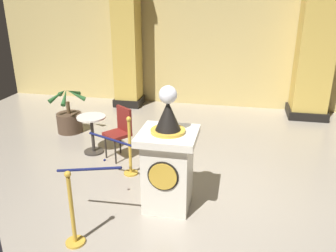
% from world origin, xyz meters
% --- Properties ---
extents(ground_plane, '(12.05, 12.05, 0.00)m').
position_xyz_m(ground_plane, '(0.00, 0.00, 0.00)').
color(ground_plane, '#9E9384').
extents(back_wall, '(12.05, 0.16, 3.72)m').
position_xyz_m(back_wall, '(0.00, 5.12, 1.86)').
color(back_wall, tan).
rests_on(back_wall, ground_plane).
extents(pedestal_clock, '(0.78, 0.78, 1.78)m').
position_xyz_m(pedestal_clock, '(-0.27, 0.07, 0.70)').
color(pedestal_clock, silver).
rests_on(pedestal_clock, ground_plane).
extents(stanchion_near, '(0.24, 0.24, 1.03)m').
position_xyz_m(stanchion_near, '(-1.08, 0.86, 0.36)').
color(stanchion_near, gold).
rests_on(stanchion_near, ground_plane).
extents(stanchion_far, '(0.24, 0.24, 1.00)m').
position_xyz_m(stanchion_far, '(-1.21, -0.97, 0.35)').
color(stanchion_far, gold).
rests_on(stanchion_far, ground_plane).
extents(velvet_rope, '(0.99, 1.02, 0.22)m').
position_xyz_m(velvet_rope, '(-1.14, -0.06, 0.79)').
color(velvet_rope, '#141947').
extents(column_left, '(0.74, 0.74, 3.57)m').
position_xyz_m(column_left, '(-2.30, 4.62, 1.77)').
color(column_left, black).
rests_on(column_left, ground_plane).
extents(column_right, '(0.96, 0.96, 3.57)m').
position_xyz_m(column_right, '(2.30, 4.62, 1.77)').
color(column_right, black).
rests_on(column_right, ground_plane).
extents(potted_palm_left, '(0.78, 0.81, 1.03)m').
position_xyz_m(potted_palm_left, '(-2.97, 2.44, 0.31)').
color(potted_palm_left, '#4C3828').
rests_on(potted_palm_left, ground_plane).
extents(cafe_table, '(0.54, 0.54, 0.73)m').
position_xyz_m(cafe_table, '(-2.04, 1.54, 0.47)').
color(cafe_table, '#332D28').
rests_on(cafe_table, ground_plane).
extents(cafe_chair_red, '(0.56, 0.56, 0.96)m').
position_xyz_m(cafe_chair_red, '(-1.44, 1.45, 0.57)').
color(cafe_chair_red, black).
rests_on(cafe_chair_red, ground_plane).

